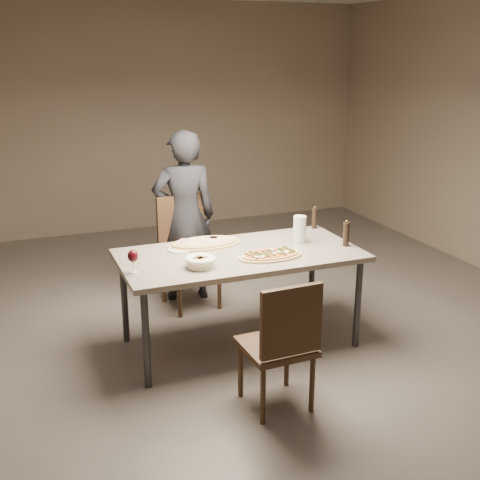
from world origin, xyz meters
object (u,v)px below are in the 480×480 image
object	(u,v)px
dining_table	(240,260)
bread_basket	(200,261)
zucchini_pizza	(270,255)
diner	(184,216)
pepper_mill_left	(314,218)
chair_far	(186,245)
carafe	(300,229)
chair_near	(282,340)
ham_pizza	(205,243)

from	to	relation	value
dining_table	bread_basket	distance (m)	0.44
zucchini_pizza	diner	bearing A→B (deg)	116.38
pepper_mill_left	chair_far	bearing A→B (deg)	150.05
bread_basket	carafe	bearing A→B (deg)	16.69
pepper_mill_left	carafe	size ratio (longest dim) A/B	0.91
chair_near	chair_far	distance (m)	1.90
ham_pizza	bread_basket	xyz separation A→B (m)	(-0.19, -0.48, 0.03)
dining_table	zucchini_pizza	xyz separation A→B (m)	(0.17, -0.18, 0.07)
chair_near	chair_far	size ratio (longest dim) A/B	0.91
ham_pizza	dining_table	bearing A→B (deg)	-78.20
chair_far	pepper_mill_left	bearing A→B (deg)	143.37
zucchini_pizza	chair_far	bearing A→B (deg)	118.92
ham_pizza	chair_near	size ratio (longest dim) A/B	0.66
zucchini_pizza	bread_basket	distance (m)	0.55
dining_table	zucchini_pizza	distance (m)	0.26
dining_table	zucchini_pizza	size ratio (longest dim) A/B	3.65
dining_table	diner	bearing A→B (deg)	96.50
zucchini_pizza	chair_near	distance (m)	0.87
diner	ham_pizza	bearing A→B (deg)	93.57
dining_table	diner	world-z (taller)	diner
pepper_mill_left	chair_near	distance (m)	1.66
bread_basket	pepper_mill_left	bearing A→B (deg)	25.58
dining_table	carafe	xyz separation A→B (m)	(0.53, 0.08, 0.16)
dining_table	ham_pizza	distance (m)	0.34
bread_basket	carafe	world-z (taller)	carafe
diner	pepper_mill_left	bearing A→B (deg)	152.64
diner	carafe	bearing A→B (deg)	131.88
ham_pizza	pepper_mill_left	bearing A→B (deg)	-15.95
chair_far	diner	bearing A→B (deg)	-108.66
bread_basket	diner	world-z (taller)	diner
bread_basket	chair_near	bearing A→B (deg)	-69.74
dining_table	chair_far	size ratio (longest dim) A/B	1.85
chair_near	bread_basket	bearing A→B (deg)	108.43
ham_pizza	chair_near	world-z (taller)	chair_near
zucchini_pizza	ham_pizza	size ratio (longest dim) A/B	0.84
zucchini_pizza	ham_pizza	bearing A→B (deg)	141.04
ham_pizza	bread_basket	size ratio (longest dim) A/B	2.70
chair_near	chair_far	world-z (taller)	chair_far
zucchini_pizza	diner	distance (m)	1.27
zucchini_pizza	bread_basket	bearing A→B (deg)	-164.72
zucchini_pizza	chair_near	bearing A→B (deg)	-95.75
bread_basket	chair_near	distance (m)	0.86
dining_table	pepper_mill_left	size ratio (longest dim) A/B	9.35
dining_table	ham_pizza	xyz separation A→B (m)	(-0.18, 0.28, 0.07)
zucchini_pizza	ham_pizza	distance (m)	0.58
zucchini_pizza	diner	xyz separation A→B (m)	(-0.29, 1.24, 0.01)
pepper_mill_left	diner	world-z (taller)	diner
pepper_mill_left	diner	xyz separation A→B (m)	(-0.95, 0.68, -0.06)
dining_table	bread_basket	bearing A→B (deg)	-152.30
carafe	diner	world-z (taller)	diner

